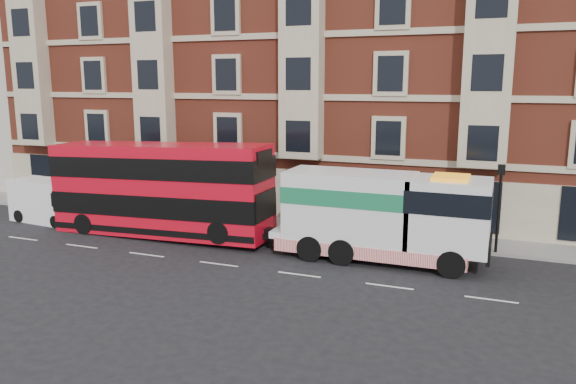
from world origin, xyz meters
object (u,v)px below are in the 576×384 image
Objects in this scene: tow_truck at (379,215)px; pedestrian at (69,195)px; double_decker_bus at (160,188)px; box_van at (49,201)px.

tow_truck is 21.33m from pedestrian.
double_decker_bus is 1.25× the size of tow_truck.
tow_truck is (12.07, -0.00, -0.47)m from double_decker_bus.
box_van is at bearing 178.35° from double_decker_bus.
box_van is 2.70× the size of pedestrian.
box_van is at bearing 179.33° from tow_truck.
tow_truck is 20.24m from box_van.
double_decker_bus is at bearing 20.62° from pedestrian.
box_van is 2.78m from pedestrian.
double_decker_bus is 2.47× the size of box_van.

